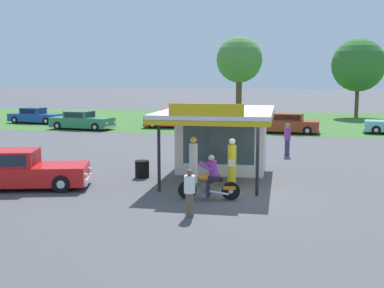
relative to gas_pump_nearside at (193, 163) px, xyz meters
The scene contains 16 objects.
ground_plane 2.58m from the gas_pump_nearside, 29.29° to the right, with size 300.00×300.00×0.00m, color #4C4C51.
grass_verge_strip 28.91m from the gas_pump_nearside, 85.81° to the left, with size 120.00×24.00×0.01m, color #3D6B2D.
service_station_kiosk 3.10m from the gas_pump_nearside, 75.27° to the left, with size 4.52×6.89×3.32m.
gas_pump_nearside is the anchor object (origin of this frame).
gas_pump_offside 1.52m from the gas_pump_nearside, ahead, with size 0.44×0.44×1.90m.
motorcycle_with_rider 2.43m from the gas_pump_nearside, 65.82° to the right, with size 2.17×0.70×1.58m.
featured_classic_sedan 6.80m from the gas_pump_nearside, 164.56° to the right, with size 5.59×3.05×1.49m.
parked_car_back_row_left 21.87m from the gas_pump_nearside, 104.82° to the left, with size 5.01×2.44×1.56m.
parked_car_back_row_centre_left 29.37m from the gas_pump_nearside, 129.68° to the left, with size 5.26×2.42×1.42m.
parked_car_second_row_spare 19.22m from the gas_pump_nearside, 79.05° to the left, with size 5.35×2.34×1.50m.
parked_car_back_row_far_left 22.38m from the gas_pump_nearside, 124.08° to the left, with size 5.40×2.64×1.47m.
bystander_standing_back_lot 4.48m from the gas_pump_nearside, 81.20° to the right, with size 0.34×0.34×1.49m.
bystander_chatting_near_pumps 8.85m from the gas_pump_nearside, 65.29° to the left, with size 0.38×0.38×1.74m.
tree_oak_right 36.66m from the gas_pump_nearside, 72.23° to the left, with size 5.44×5.44×8.11m.
tree_oak_far_left 33.34m from the gas_pump_nearside, 91.80° to the left, with size 4.75×4.75×8.34m.
spare_tire_stack 2.66m from the gas_pump_nearside, 157.00° to the left, with size 0.60×0.60×0.72m.
Camera 1 is at (1.30, -17.62, 4.28)m, focal length 46.06 mm.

